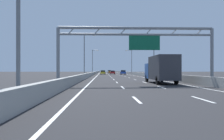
{
  "coord_description": "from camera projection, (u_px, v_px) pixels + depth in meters",
  "views": [
    {
      "loc": [
        -3.62,
        -0.27,
        1.61
      ],
      "look_at": [
        -0.33,
        85.08,
        1.61
      ],
      "focal_mm": 38.14,
      "sensor_mm": 36.0,
      "label": 1
    }
  ],
  "objects": [
    {
      "name": "blue_car",
      "position": [
        123.0,
        72.0,
        84.47
      ],
      "size": [
        1.71,
        4.21,
        1.56
      ],
      "color": "#2347AD",
      "rests_on": "ground_plane"
    },
    {
      "name": "orange_car",
      "position": [
        110.0,
        72.0,
        117.55
      ],
      "size": [
        1.77,
        4.66,
        1.38
      ],
      "color": "orange",
      "rests_on": "ground_plane"
    },
    {
      "name": "lane_dash_left_3",
      "position": [
        117.0,
        82.0,
        30.82
      ],
      "size": [
        0.16,
        3.0,
        0.01
      ],
      "primitive_type": "cube",
      "color": "white",
      "rests_on": "ground_plane"
    },
    {
      "name": "ground_plane",
      "position": [
        111.0,
        74.0,
        100.34
      ],
      "size": [
        260.0,
        260.0,
        0.0
      ],
      "primitive_type": "plane",
      "color": "#262628"
    },
    {
      "name": "lane_dash_left_16",
      "position": [
        106.0,
        73.0,
        147.73
      ],
      "size": [
        0.16,
        3.0,
        0.01
      ],
      "primitive_type": "cube",
      "color": "white",
      "rests_on": "ground_plane"
    },
    {
      "name": "lane_dash_left_15",
      "position": [
        106.0,
        73.0,
        138.74
      ],
      "size": [
        0.16,
        3.0,
        0.01
      ],
      "primitive_type": "cube",
      "color": "white",
      "rests_on": "ground_plane"
    },
    {
      "name": "lane_dash_left_6",
      "position": [
        110.0,
        77.0,
        57.8
      ],
      "size": [
        0.16,
        3.0,
        0.01
      ],
      "primitive_type": "cube",
      "color": "white",
      "rests_on": "ground_plane"
    },
    {
      "name": "lane_dash_right_12",
      "position": [
        114.0,
        73.0,
        111.9
      ],
      "size": [
        0.16,
        3.0,
        0.01
      ],
      "primitive_type": "cube",
      "color": "white",
      "rests_on": "ground_plane"
    },
    {
      "name": "streetlamp_left_mid",
      "position": [
        85.0,
        53.0,
        52.08
      ],
      "size": [
        2.58,
        0.28,
        9.5
      ],
      "color": "slate",
      "rests_on": "ground_plane"
    },
    {
      "name": "lane_dash_left_1",
      "position": [
        137.0,
        100.0,
        12.83
      ],
      "size": [
        0.16,
        3.0,
        0.01
      ],
      "primitive_type": "cube",
      "color": "white",
      "rests_on": "ground_plane"
    },
    {
      "name": "lane_dash_right_15",
      "position": [
        112.0,
        73.0,
        138.88
      ],
      "size": [
        0.16,
        3.0,
        0.01
      ],
      "primitive_type": "cube",
      "color": "white",
      "rests_on": "ground_plane"
    },
    {
      "name": "barrier_left",
      "position": [
        96.0,
        72.0,
        110.06
      ],
      "size": [
        0.45,
        220.0,
        0.95
      ],
      "color": "#9E9E99",
      "rests_on": "ground_plane"
    },
    {
      "name": "lane_dash_right_9",
      "position": [
        118.0,
        74.0,
        84.92
      ],
      "size": [
        0.16,
        3.0,
        0.01
      ],
      "primitive_type": "cube",
      "color": "white",
      "rests_on": "ground_plane"
    },
    {
      "name": "white_car",
      "position": [
        109.0,
        71.0,
        133.7
      ],
      "size": [
        1.89,
        4.37,
        1.52
      ],
      "color": "silver",
      "rests_on": "ground_plane"
    },
    {
      "name": "lane_dash_left_17",
      "position": [
        106.0,
        72.0,
        156.72
      ],
      "size": [
        0.16,
        3.0,
        0.01
      ],
      "primitive_type": "cube",
      "color": "white",
      "rests_on": "ground_plane"
    },
    {
      "name": "lane_dash_right_1",
      "position": [
        202.0,
        99.0,
        12.97
      ],
      "size": [
        0.16,
        3.0,
        0.01
      ],
      "primitive_type": "cube",
      "color": "white",
      "rests_on": "ground_plane"
    },
    {
      "name": "lane_dash_right_7",
      "position": [
        122.0,
        76.0,
        66.93
      ],
      "size": [
        0.16,
        3.0,
        0.01
      ],
      "primitive_type": "cube",
      "color": "white",
      "rests_on": "ground_plane"
    },
    {
      "name": "lane_dash_right_16",
      "position": [
        112.0,
        73.0,
        147.87
      ],
      "size": [
        0.16,
        3.0,
        0.01
      ],
      "primitive_type": "cube",
      "color": "white",
      "rests_on": "ground_plane"
    },
    {
      "name": "lane_dash_left_4",
      "position": [
        114.0,
        80.0,
        39.81
      ],
      "size": [
        0.16,
        3.0,
        0.01
      ],
      "primitive_type": "cube",
      "color": "white",
      "rests_on": "ground_plane"
    },
    {
      "name": "streetlamp_right_far",
      "position": [
        131.0,
        60.0,
        93.28
      ],
      "size": [
        2.58,
        0.28,
        9.5
      ],
      "color": "slate",
      "rests_on": "ground_plane"
    },
    {
      "name": "lane_dash_left_14",
      "position": [
        106.0,
        73.0,
        129.74
      ],
      "size": [
        0.16,
        3.0,
        0.01
      ],
      "primitive_type": "cube",
      "color": "white",
      "rests_on": "ground_plane"
    },
    {
      "name": "lane_dash_right_5",
      "position": [
        129.0,
        78.0,
        48.94
      ],
      "size": [
        0.16,
        3.0,
        0.01
      ],
      "primitive_type": "cube",
      "color": "white",
      "rests_on": "ground_plane"
    },
    {
      "name": "streetlamp_left_far",
      "position": [
        93.0,
        60.0,
        92.7
      ],
      "size": [
        2.58,
        0.28,
        9.5
      ],
      "color": "slate",
      "rests_on": "ground_plane"
    },
    {
      "name": "lane_dash_right_3",
      "position": [
        144.0,
        82.0,
        30.96
      ],
      "size": [
        0.16,
        3.0,
        0.01
      ],
      "primitive_type": "cube",
      "color": "white",
      "rests_on": "ground_plane"
    },
    {
      "name": "lane_dash_right_17",
      "position": [
        111.0,
        72.0,
        156.86
      ],
      "size": [
        0.16,
        3.0,
        0.01
      ],
      "primitive_type": "cube",
      "color": "white",
      "rests_on": "ground_plane"
    },
    {
      "name": "lane_dash_left_13",
      "position": [
        106.0,
        73.0,
        120.75
      ],
      "size": [
        0.16,
        3.0,
        0.01
      ],
      "primitive_type": "cube",
      "color": "white",
      "rests_on": "ground_plane"
    },
    {
      "name": "lane_dash_right_14",
      "position": [
        113.0,
        73.0,
        129.88
      ],
      "size": [
        0.16,
        3.0,
        0.01
      ],
      "primitive_type": "cube",
      "color": "white",
      "rests_on": "ground_plane"
    },
    {
      "name": "lane_dash_left_9",
      "position": [
        108.0,
        74.0,
        84.78
      ],
      "size": [
        0.16,
        3.0,
        0.01
      ],
      "primitive_type": "cube",
      "color": "white",
      "rests_on": "ground_plane"
    },
    {
      "name": "barrier_right",
      "position": [
        125.0,
        72.0,
        110.59
      ],
      "size": [
        0.45,
        220.0,
        0.95
      ],
      "color": "#9E9E99",
      "rests_on": "ground_plane"
    },
    {
      "name": "lane_dash_right_10",
      "position": [
        117.0,
        74.0,
        93.91
      ],
      "size": [
        0.16,
        3.0,
        0.01
      ],
      "primitive_type": "cube",
      "color": "white",
      "rests_on": "ground_plane"
    },
    {
      "name": "lane_dash_left_7",
      "position": [
        109.0,
        76.0,
        66.79
      ],
      "size": [
        0.16,
        3.0,
        0.01
      ],
      "primitive_type": "cube",
      "color": "white",
      "rests_on": "ground_plane"
    },
    {
      "name": "lane_dash_right_13",
      "position": [
        113.0,
        73.0,
        120.89
      ],
      "size": [
        0.16,
        3.0,
        0.01
      ],
      "primitive_type": "cube",
      "color": "white",
      "rests_on": "ground_plane"
    },
    {
      "name": "box_truck",
      "position": [
        161.0,
        69.0,
        28.68
      ],
      "size": [
        2.34,
        8.65,
        3.26
      ],
      "color": "#194799",
      "rests_on": "ground_plane"
    },
    {
      "name": "lane_dash_right_8",
      "position": [
        120.0,
        75.0,
        75.92
      ],
      "size": [
        0.16,
        3.0,
        0.01
      ],
      "primitive_type": "cube",
      "color": "white",
      "rests_on": "ground_plane"
    },
    {
      "name": "lane_dash_left_12",
      "position": [
        107.0,
        73.0,
        111.76
      ],
      "size": [
        0.16,
        3.0,
        0.01
      ],
      "primitive_type": "cube",
      "color": "white",
      "rests_on": "ground_plane"
    },
    {
      "name": "lane_dash_right_6",
      "position": [
        125.0,
        77.0,
        57.94
      ],
      "size": [
        0.16,
        3.0,
        0.01
      ],
      "primitive_type": "cube",
      "color": "white",
      "rests_on": "ground_plane"
    },
    {
      "name": "lane_dash_right_11",
      "position": [
        115.0,
        74.0,
        102.9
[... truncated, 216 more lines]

